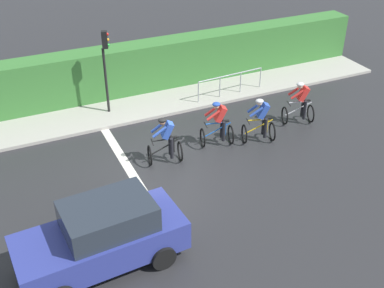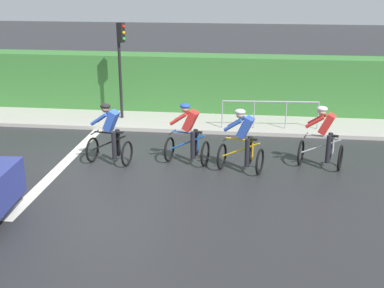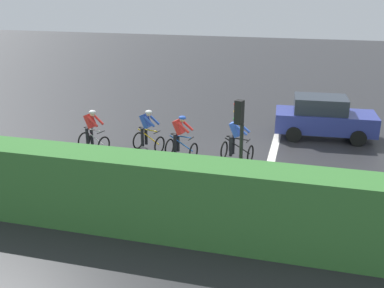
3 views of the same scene
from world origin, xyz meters
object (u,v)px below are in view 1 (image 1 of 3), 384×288
Objects in this scene: cyclist_mid at (218,125)px; pedestrian_railing_kerbside at (231,80)px; car_navy at (103,236)px; traffic_light_near_crossing at (106,61)px; cyclist_lead at (300,104)px; cyclist_fourth at (166,141)px; cyclist_second at (260,121)px.

cyclist_mid reaches higher than pedestrian_railing_kerbside.
traffic_light_near_crossing is (-7.65, 2.41, 1.35)m from car_navy.
cyclist_lead and cyclist_fourth have the same top height.
cyclist_mid is 1.00× the size of cyclist_fourth.
cyclist_second is 0.50× the size of traffic_light_near_crossing.
cyclist_lead is at bearing 23.08° from pedestrian_railing_kerbside.
cyclist_mid is 2.07m from cyclist_fourth.
pedestrian_railing_kerbside is at bearing 128.75° from cyclist_fourth.
cyclist_lead is 9.55m from car_navy.
cyclist_lead is 3.29m from pedestrian_railing_kerbside.
cyclist_second is at bearing -75.29° from cyclist_lead.
cyclist_fourth is 0.54× the size of pedestrian_railing_kerbside.
cyclist_lead and cyclist_mid have the same top height.
car_navy reaches higher than cyclist_fourth.
pedestrian_railing_kerbside is (-3.57, 0.78, -0.03)m from cyclist_second.
traffic_light_near_crossing is (-3.80, -2.76, 1.43)m from cyclist_mid.
traffic_light_near_crossing is 5.22m from pedestrian_railing_kerbside.
cyclist_mid is 0.40× the size of car_navy.
cyclist_lead and cyclist_second have the same top height.
cyclist_fourth reaches higher than pedestrian_railing_kerbside.
traffic_light_near_crossing reaches higher than cyclist_second.
cyclist_second is 1.00× the size of cyclist_mid.
cyclist_second is at bearing 74.21° from cyclist_mid.
cyclist_lead is 1.00× the size of cyclist_mid.
cyclist_mid is 4.91m from traffic_light_near_crossing.
cyclist_mid is (0.13, -3.51, 0.00)m from cyclist_lead.
cyclist_fourth is at bearing -82.63° from cyclist_mid.
cyclist_second is 0.40× the size of car_navy.
pedestrian_railing_kerbside is at bearing 82.72° from traffic_light_near_crossing.
cyclist_fourth is 4.36m from traffic_light_near_crossing.
car_navy is at bearing -65.34° from cyclist_lead.
cyclist_fourth is (0.27, -2.06, 0.00)m from cyclist_mid.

